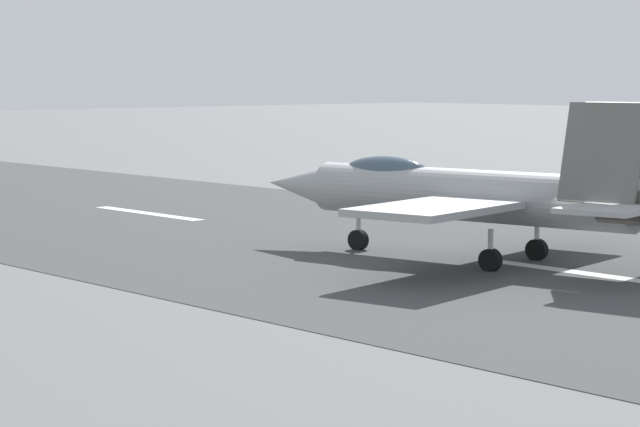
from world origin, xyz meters
TOP-DOWN VIEW (x-y plane):
  - ground_plane at (0.00, 0.00)m, footprint 400.00×400.00m
  - runway_strip at (-0.02, 0.00)m, footprint 240.00×26.00m
  - fighter_jet at (5.02, 0.62)m, footprint 17.02×13.66m
  - crew_person at (16.06, -7.78)m, footprint 0.61×0.47m
  - marker_cone_mid at (9.31, -11.90)m, footprint 0.44×0.44m

SIDE VIEW (x-z plane):
  - ground_plane at x=0.00m, z-range 0.00..0.00m
  - runway_strip at x=-0.02m, z-range 0.00..0.02m
  - marker_cone_mid at x=9.31m, z-range 0.00..0.55m
  - crew_person at x=16.06m, z-range 0.00..1.69m
  - fighter_jet at x=5.02m, z-range -0.41..5.17m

